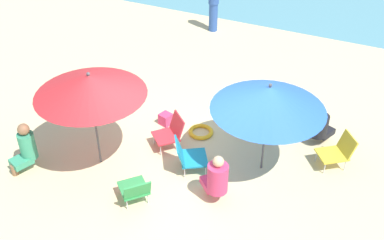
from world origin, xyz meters
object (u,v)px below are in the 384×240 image
umbrella_red (90,85)px  beach_chair_c (135,189)px  person_c (320,125)px  beach_chair_b (338,151)px  person_d (216,178)px  umbrella_blue (269,98)px  beach_chair_a (188,155)px  swim_ring (201,132)px  person_b (214,4)px  beach_bag (166,119)px  person_a (25,147)px  beach_chair_d (171,131)px

umbrella_red → beach_chair_c: bearing=-28.6°
umbrella_red → person_c: (3.54, 2.34, -1.26)m
beach_chair_b → person_d: 2.44m
umbrella_blue → beach_chair_a: size_ratio=2.59×
umbrella_blue → person_c: (0.75, 1.20, -1.11)m
beach_chair_a → person_d: size_ratio=0.79×
person_d → swim_ring: size_ratio=1.89×
beach_chair_a → person_c: 2.68m
umbrella_blue → beach_chair_a: 1.81m
person_b → beach_bag: size_ratio=6.44×
beach_chair_b → umbrella_blue: bearing=-8.6°
person_a → person_b: 7.09m
person_b → beach_chair_a: bearing=-165.8°
person_b → beach_bag: person_b is taller
swim_ring → person_c: bearing=18.2°
umbrella_blue → swim_ring: (-1.45, 0.48, -1.49)m
umbrella_blue → person_d: umbrella_blue is taller
beach_chair_b → beach_chair_c: bearing=3.3°
beach_chair_b → person_c: person_c is taller
person_a → person_b: (0.63, 7.05, 0.33)m
person_b → beach_chair_d: bearing=-170.0°
beach_chair_c → person_c: size_ratio=0.85×
person_a → umbrella_red: bearing=142.0°
beach_bag → person_a: bearing=-125.1°
umbrella_blue → beach_chair_b: size_ratio=2.66×
person_d → beach_chair_b: bearing=-90.5°
beach_chair_b → beach_chair_d: bearing=-22.4°
person_a → swim_ring: (2.43, 2.32, -0.42)m
beach_chair_a → swim_ring: beach_chair_a is taller
beach_chair_d → person_b: (-1.44, 5.36, 0.45)m
beach_chair_c → person_c: bearing=-86.8°
umbrella_red → beach_bag: umbrella_red is taller
beach_chair_d → beach_chair_c: bearing=48.7°
beach_chair_d → person_c: person_c is taller
umbrella_red → beach_bag: bearing=71.9°
umbrella_blue → person_c: umbrella_blue is taller
beach_bag → beach_chair_c: bearing=-74.2°
beach_chair_b → beach_chair_c: beach_chair_b is taller
beach_chair_c → beach_chair_d: bearing=-41.7°
beach_chair_b → person_c: size_ratio=0.86×
person_b → person_d: bearing=-161.1°
umbrella_red → beach_chair_b: (4.00, 1.82, -1.34)m
beach_chair_a → beach_bag: size_ratio=3.12×
beach_chair_a → person_b: 6.21m
umbrella_blue → beach_bag: 2.70m
umbrella_blue → beach_bag: bearing=168.3°
swim_ring → person_b: bearing=110.7°
person_b → beach_chair_b: bearing=-140.5°
beach_chair_b → person_c: 0.71m
umbrella_red → beach_bag: size_ratio=7.88×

